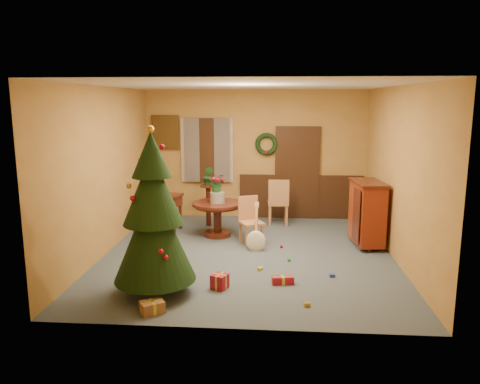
# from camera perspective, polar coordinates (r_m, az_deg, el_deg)

# --- Properties ---
(room_envelope) EXTENTS (5.50, 5.50, 5.50)m
(room_envelope) POSITION_cam_1_polar(r_m,az_deg,el_deg) (10.66, 2.97, 2.74)
(room_envelope) COLOR #36424F
(room_envelope) RESTS_ON ground
(dining_table) EXTENTS (0.99, 0.99, 0.68)m
(dining_table) POSITION_cam_1_polar(r_m,az_deg,el_deg) (9.27, -2.77, -2.53)
(dining_table) COLOR black
(dining_table) RESTS_ON floor
(urn) EXTENTS (0.29, 0.29, 0.21)m
(urn) POSITION_cam_1_polar(r_m,az_deg,el_deg) (9.21, -2.78, -0.65)
(urn) COLOR slate
(urn) RESTS_ON dining_table
(centerpiece_plant) EXTENTS (0.33, 0.29, 0.37)m
(centerpiece_plant) POSITION_cam_1_polar(r_m,az_deg,el_deg) (9.15, -2.80, 1.12)
(centerpiece_plant) COLOR #1E4C23
(centerpiece_plant) RESTS_ON urn
(chair_near) EXTENTS (0.52, 0.52, 0.90)m
(chair_near) POSITION_cam_1_polar(r_m,az_deg,el_deg) (8.76, 1.22, -3.28)
(chair_near) COLOR #A76B43
(chair_near) RESTS_ON floor
(chair_far) EXTENTS (0.46, 0.46, 1.01)m
(chair_far) POSITION_cam_1_polar(r_m,az_deg,el_deg) (10.10, 4.69, -1.04)
(chair_far) COLOR #A76B43
(chair_far) RESTS_ON floor
(guitar) EXTENTS (0.49, 0.62, 0.82)m
(guitar) POSITION_cam_1_polar(r_m,az_deg,el_deg) (8.37, 1.96, -4.43)
(guitar) COLOR beige
(guitar) RESTS_ON floor
(plant_stand) EXTENTS (0.34, 0.34, 0.89)m
(plant_stand) POSITION_cam_1_polar(r_m,az_deg,el_deg) (10.03, -3.87, -1.06)
(plant_stand) COLOR black
(plant_stand) RESTS_ON floor
(stand_plant) EXTENTS (0.25, 0.22, 0.40)m
(stand_plant) POSITION_cam_1_polar(r_m,az_deg,el_deg) (9.94, -3.91, 1.96)
(stand_plant) COLOR #19471E
(stand_plant) RESTS_ON plant_stand
(christmas_tree) EXTENTS (1.13, 1.13, 2.34)m
(christmas_tree) POSITION_cam_1_polar(r_m,az_deg,el_deg) (6.47, -10.51, -2.92)
(christmas_tree) COLOR #382111
(christmas_tree) RESTS_ON floor
(writing_desk) EXTENTS (0.93, 0.62, 0.76)m
(writing_desk) POSITION_cam_1_polar(r_m,az_deg,el_deg) (9.88, -9.60, -1.27)
(writing_desk) COLOR black
(writing_desk) RESTS_ON floor
(sideboard) EXTENTS (0.60, 1.00, 1.22)m
(sideboard) POSITION_cam_1_polar(r_m,az_deg,el_deg) (8.90, 15.23, -2.34)
(sideboard) COLOR #5F140A
(sideboard) RESTS_ON floor
(gift_a) EXTENTS (0.35, 0.33, 0.16)m
(gift_a) POSITION_cam_1_polar(r_m,az_deg,el_deg) (6.21, -10.65, -13.62)
(gift_a) COLOR brown
(gift_a) RESTS_ON floor
(gift_b) EXTENTS (0.27, 0.27, 0.21)m
(gift_b) POSITION_cam_1_polar(r_m,az_deg,el_deg) (6.84, -2.49, -10.82)
(gift_b) COLOR maroon
(gift_b) RESTS_ON floor
(gift_c) EXTENTS (0.29, 0.28, 0.13)m
(gift_c) POSITION_cam_1_polar(r_m,az_deg,el_deg) (7.78, -9.46, -8.52)
(gift_c) COLOR brown
(gift_c) RESTS_ON floor
(gift_d) EXTENTS (0.33, 0.18, 0.11)m
(gift_d) POSITION_cam_1_polar(r_m,az_deg,el_deg) (7.03, 5.23, -10.64)
(gift_d) COLOR maroon
(gift_d) RESTS_ON floor
(toy_a) EXTENTS (0.09, 0.07, 0.05)m
(toy_a) POSITION_cam_1_polar(r_m,az_deg,el_deg) (7.39, 11.17, -9.97)
(toy_a) COLOR #283BAE
(toy_a) RESTS_ON floor
(toy_b) EXTENTS (0.06, 0.06, 0.06)m
(toy_b) POSITION_cam_1_polar(r_m,az_deg,el_deg) (7.97, 6.00, -8.20)
(toy_b) COLOR #268C2F
(toy_b) RESTS_ON floor
(toy_c) EXTENTS (0.09, 0.09, 0.05)m
(toy_c) POSITION_cam_1_polar(r_m,az_deg,el_deg) (7.54, 2.46, -9.34)
(toy_c) COLOR gold
(toy_c) RESTS_ON floor
(toy_d) EXTENTS (0.06, 0.06, 0.06)m
(toy_d) POSITION_cam_1_polar(r_m,az_deg,el_deg) (8.65, 5.07, -6.63)
(toy_d) COLOR #AA0B24
(toy_d) RESTS_ON floor
(toy_e) EXTENTS (0.09, 0.08, 0.05)m
(toy_e) POSITION_cam_1_polar(r_m,az_deg,el_deg) (6.36, 8.16, -13.44)
(toy_e) COLOR gold
(toy_e) RESTS_ON floor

